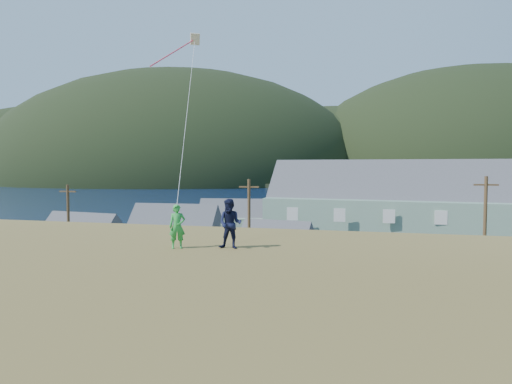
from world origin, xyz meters
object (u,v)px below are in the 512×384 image
lodge (434,212)px  kite_flyer_navy (230,224)px  shed_palegreen_near (173,234)px  kite_flyer_green (177,226)px  shed_palegreen_far (235,221)px  shed_teal (78,243)px  shed_white (274,247)px  wharf (287,225)px

lodge → kite_flyer_navy: lodge is taller
shed_palegreen_near → kite_flyer_green: kite_flyer_green is taller
kite_flyer_green → shed_palegreen_far: bearing=78.9°
shed_teal → kite_flyer_green: size_ratio=5.86×
shed_teal → kite_flyer_navy: size_ratio=5.20×
shed_palegreen_near → shed_white: size_ratio=1.26×
shed_teal → shed_palegreen_near: size_ratio=0.91×
lodge → kite_flyer_green: size_ratio=24.83×
shed_white → shed_palegreen_near: bearing=178.7°
kite_flyer_green → wharf: bearing=71.1°
shed_palegreen_near → shed_palegreen_far: shed_palegreen_near is taller
wharf → shed_palegreen_far: 14.08m
kite_flyer_green → shed_teal: bearing=105.8°
shed_teal → shed_palegreen_near: bearing=49.4°
shed_white → kite_flyer_green: bearing=-73.9°
shed_teal → kite_flyer_green: (21.64, -25.03, 5.54)m
wharf → kite_flyer_green: bearing=-83.8°
shed_palegreen_far → kite_flyer_green: bearing=-83.5°
wharf → shed_palegreen_near: size_ratio=2.62×
shed_palegreen_far → kite_flyer_green: 46.89m
wharf → shed_white: size_ratio=3.29×
shed_teal → shed_palegreen_far: size_ratio=0.85×
shed_palegreen_near → shed_white: (11.88, -2.69, -0.47)m
shed_teal → kite_flyer_navy: bearing=-38.1°
shed_teal → kite_flyer_green: kite_flyer_green is taller
wharf → kite_flyer_navy: bearing=-82.0°
kite_flyer_navy → shed_teal: bearing=134.1°
lodge → kite_flyer_navy: bearing=-100.9°
shed_white → kite_flyer_navy: 29.28m
shed_white → shed_palegreen_far: 18.66m
wharf → shed_palegreen_near: shed_palegreen_near is taller
shed_palegreen_far → kite_flyer_navy: size_ratio=6.15×
lodge → kite_flyer_green: lodge is taller
shed_palegreen_far → shed_teal: bearing=-124.8°
lodge → shed_white: lodge is taller
wharf → shed_palegreen_far: size_ratio=2.45×
lodge → shed_palegreen_near: bearing=-158.7°
shed_white → wharf: bearing=109.0°
shed_palegreen_near → kite_flyer_green: (14.25, -31.47, 5.31)m
shed_white → shed_palegreen_far: (-8.83, 16.43, 0.38)m
shed_palegreen_near → kite_flyer_navy: (16.05, -31.07, 5.40)m
shed_palegreen_far → kite_flyer_green: size_ratio=6.93×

